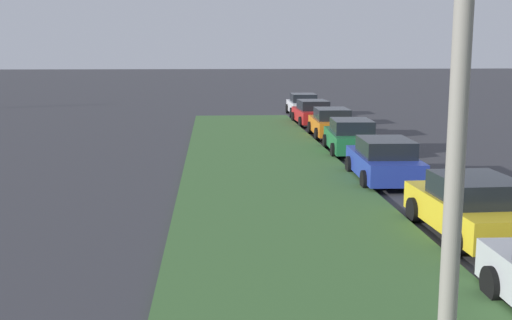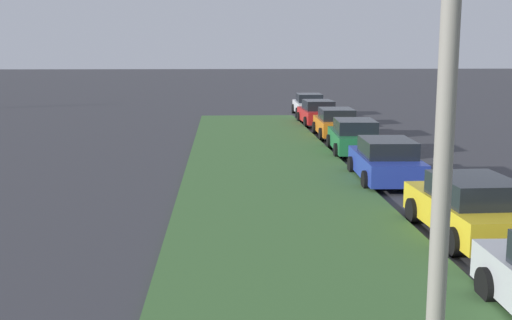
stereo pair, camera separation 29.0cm
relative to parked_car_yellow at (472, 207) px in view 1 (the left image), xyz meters
name	(u,v)px [view 1 (the left image)]	position (x,y,z in m)	size (l,w,h in m)	color
grass_median	(312,271)	(-2.28, 4.13, -0.66)	(60.00, 6.00, 0.12)	#3D6633
parked_car_yellow	(472,207)	(0.00, 0.00, 0.00)	(4.35, 2.12, 1.47)	gold
parked_car_blue	(384,161)	(6.45, 0.35, 0.00)	(4.36, 2.13, 1.47)	#23389E
parked_car_green	(351,137)	(12.43, 0.18, 0.00)	(4.39, 2.20, 1.47)	#1E6B38
parked_car_orange	(331,123)	(17.67, 0.04, 0.00)	(4.34, 2.10, 1.47)	orange
parked_car_red	(312,113)	(23.04, 0.17, 0.00)	(4.35, 2.11, 1.47)	red
parked_car_white	(303,105)	(28.78, -0.08, 0.00)	(4.33, 2.07, 1.47)	silver
streetlight	(492,48)	(-6.60, 2.69, 3.67)	(0.75, 2.86, 7.50)	gray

